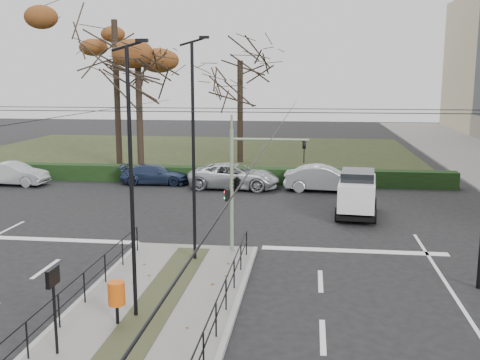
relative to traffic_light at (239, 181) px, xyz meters
The scene contains 19 objects.
ground 5.55m from the traffic_light, 110.78° to the right, with size 140.00×140.00×0.00m, color black.
median_island 7.70m from the traffic_light, 103.71° to the right, with size 4.40×15.00×0.14m, color slate.
park 28.69m from the traffic_light, 105.66° to the left, with size 38.00×26.00×0.10m, color black.
hedge 16.23m from the traffic_light, 118.66° to the left, with size 38.00×1.00×1.00m, color black.
median_railing 7.52m from the traffic_light, 103.52° to the right, with size 4.14×13.24×0.92m.
catenary 3.41m from the traffic_light, 120.66° to the right, with size 20.00×34.00×6.00m.
traffic_light is the anchor object (origin of this frame).
litter_bin 7.33m from the traffic_light, 109.33° to the right, with size 0.45×0.45×1.14m.
info_panel 9.08m from the traffic_light, 110.87° to the right, with size 0.12×0.54×2.09m.
streetlamp_median_near 6.55m from the traffic_light, 108.18° to the right, with size 0.61×0.12×7.31m.
streetlamp_median_far 2.25m from the traffic_light, 139.77° to the right, with size 0.64×0.13×7.72m.
parked_car_second 19.56m from the traffic_light, 142.59° to the left, with size 1.48×4.24×1.40m, color #B0B3B8.
parked_car_third 15.10m from the traffic_light, 117.76° to the left, with size 1.71×4.21×1.22m, color #212E4D.
parked_car_fourth 12.77m from the traffic_light, 98.54° to the left, with size 2.47×5.37×1.49m, color #B0B3B8.
white_van 8.29m from the traffic_light, 53.68° to the left, with size 2.18×4.11×2.18m.
rust_tree 24.56m from the traffic_light, 119.98° to the left, with size 9.40×9.40×13.81m.
bare_tree_center 23.12m from the traffic_light, 97.11° to the left, with size 6.14×6.14×10.18m.
bare_tree_near 20.03m from the traffic_light, 117.75° to the left, with size 6.26×6.26×10.87m.
parked_car_fifth 12.90m from the traffic_light, 74.59° to the left, with size 1.59×4.55×1.50m, color #B0B3B8.
Camera 1 is at (4.29, -15.49, 6.50)m, focal length 42.00 mm.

